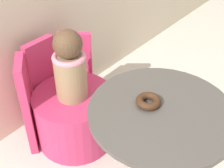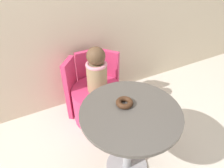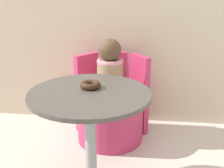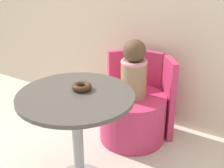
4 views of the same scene
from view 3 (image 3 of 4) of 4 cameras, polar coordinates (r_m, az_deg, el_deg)
The scene contains 5 objects.
round_table at distance 1.87m, azimuth -4.04°, elevation -5.90°, with size 0.72×0.72×0.68m.
tub_chair at distance 2.61m, azimuth -0.35°, elevation -6.21°, with size 0.54×0.54×0.39m.
booth_backrest at distance 2.76m, azimuth 0.21°, elevation -1.39°, with size 0.64×0.24×0.69m.
child_figure at distance 2.46m, azimuth -0.37°, elevation 2.73°, with size 0.21×0.21×0.47m.
donut at distance 1.87m, azimuth -3.91°, elevation -0.16°, with size 0.13×0.13×0.04m.
Camera 3 is at (0.33, -1.63, 1.32)m, focal length 50.00 mm.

